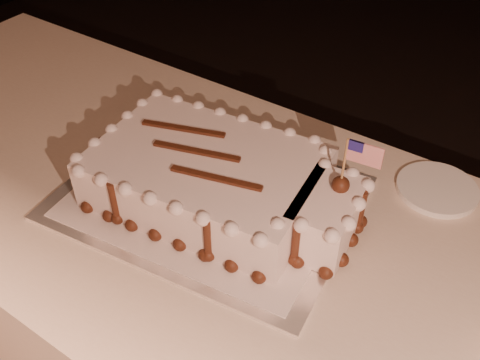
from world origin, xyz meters
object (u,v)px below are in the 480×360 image
Objects in this scene: cake_board at (208,198)px; sheet_cake at (221,181)px; side_plate at (437,189)px; banquet_table at (253,336)px.

sheet_cake is at bearing 0.41° from cake_board.
cake_board is 1.04× the size of sheet_cake.
sheet_cake is at bearing -140.74° from side_plate.
banquet_table is 14.21× the size of side_plate.
sheet_cake reaches higher than banquet_table.
cake_board reaches higher than banquet_table.
banquet_table is at bearing -12.99° from cake_board.
cake_board is 0.07m from sheet_cake.
cake_board is 0.48m from side_plate.
cake_board is 3.47× the size of side_plate.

